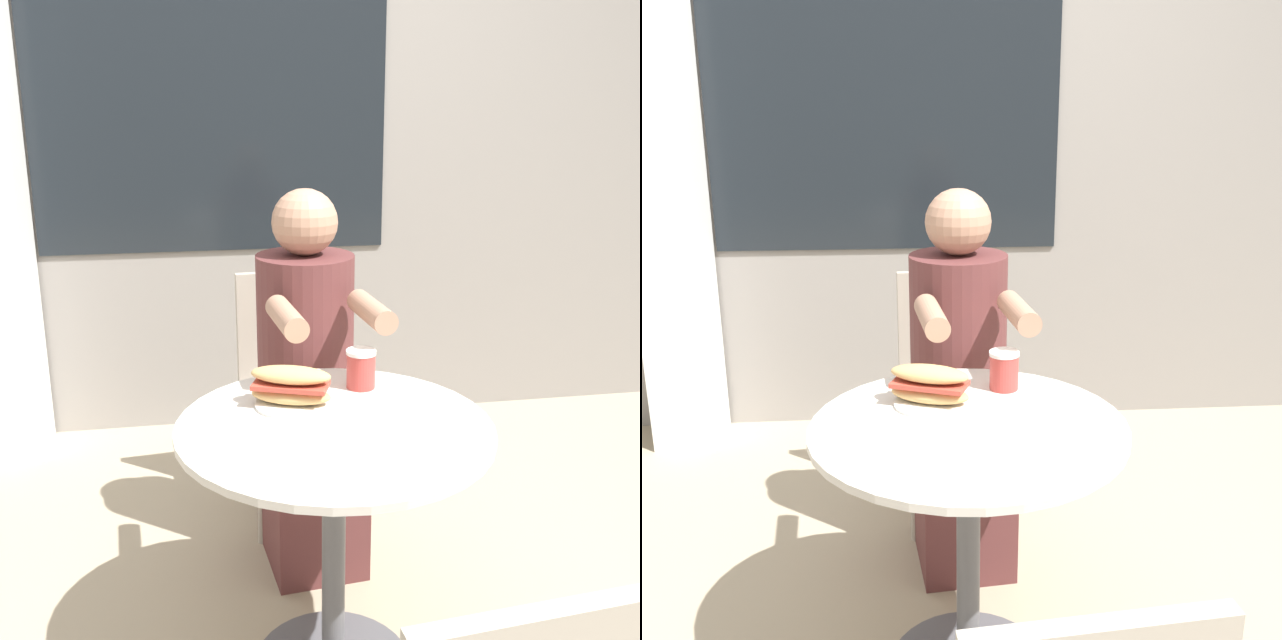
{
  "view_description": "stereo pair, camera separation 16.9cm",
  "coord_description": "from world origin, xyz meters",
  "views": [
    {
      "loc": [
        -0.31,
        -1.62,
        1.47
      ],
      "look_at": [
        0.0,
        0.21,
        0.92
      ],
      "focal_mm": 42.0,
      "sensor_mm": 36.0,
      "label": 1
    },
    {
      "loc": [
        -0.14,
        -1.64,
        1.47
      ],
      "look_at": [
        0.0,
        0.21,
        0.92
      ],
      "focal_mm": 42.0,
      "sensor_mm": 36.0,
      "label": 2
    }
  ],
  "objects": [
    {
      "name": "cafe_table",
      "position": [
        0.0,
        0.0,
        0.53
      ],
      "size": [
        0.77,
        0.77,
        0.72
      ],
      "color": "beige",
      "rests_on": "ground_plane"
    },
    {
      "name": "diner_chair",
      "position": [
        0.01,
        0.9,
        0.52
      ],
      "size": [
        0.42,
        0.42,
        0.87
      ],
      "rotation": [
        0.0,
        0.0,
        3.24
      ],
      "color": "#ADA393",
      "rests_on": "ground_plane"
    },
    {
      "name": "sandwich_on_plate",
      "position": [
        -0.09,
        0.13,
        0.76
      ],
      "size": [
        0.22,
        0.18,
        0.1
      ],
      "rotation": [
        0.0,
        0.0,
        -0.36
      ],
      "color": "white",
      "rests_on": "cafe_table"
    },
    {
      "name": "storefront_wall",
      "position": [
        -0.0,
        1.7,
        1.4
      ],
      "size": [
        8.0,
        0.09,
        2.8
      ],
      "color": "gray",
      "rests_on": "ground_plane"
    },
    {
      "name": "seated_diner",
      "position": [
        0.02,
        0.56,
        0.54
      ],
      "size": [
        0.35,
        0.56,
        1.21
      ],
      "rotation": [
        0.0,
        0.0,
        3.24
      ],
      "color": "brown",
      "rests_on": "ground_plane"
    },
    {
      "name": "lattice_pillar",
      "position": [
        -1.1,
        1.51,
        1.2
      ],
      "size": [
        0.27,
        0.27,
        2.4
      ],
      "color": "silver",
      "rests_on": "ground_plane"
    },
    {
      "name": "drink_cup",
      "position": [
        0.11,
        0.22,
        0.77
      ],
      "size": [
        0.08,
        0.08,
        0.11
      ],
      "color": "#B73D38",
      "rests_on": "cafe_table"
    }
  ]
}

